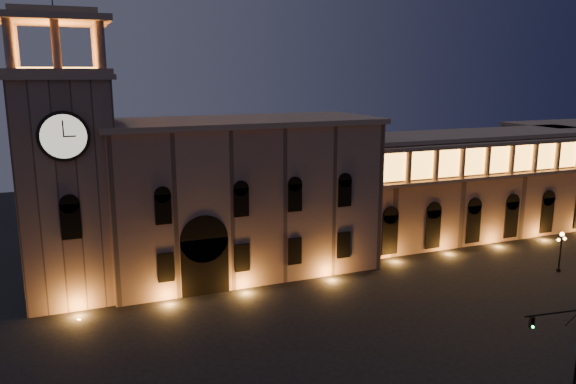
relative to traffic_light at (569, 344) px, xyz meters
name	(u,v)px	position (x,y,z in m)	size (l,w,h in m)	color
ground	(346,349)	(-11.86, 11.44, -3.63)	(160.00, 160.00, 0.00)	black
government_building	(242,196)	(-13.94, 33.37, 5.14)	(30.80, 12.80, 17.60)	#866657
clock_tower	(67,177)	(-32.36, 32.42, 8.87)	(9.80, 9.80, 32.40)	#866657
colonnade_wing	(470,184)	(20.14, 35.36, 3.70)	(40.60, 11.50, 14.50)	#816152
secondary_building	(571,168)	(46.14, 41.44, 3.37)	(20.00, 12.00, 14.00)	#816152
traffic_light	(569,344)	(0.00, 0.00, 0.00)	(5.02, 0.92, 6.92)	black
street_lamp_near	(561,248)	(19.81, 18.85, -0.81)	(1.64, 0.48, 4.73)	black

